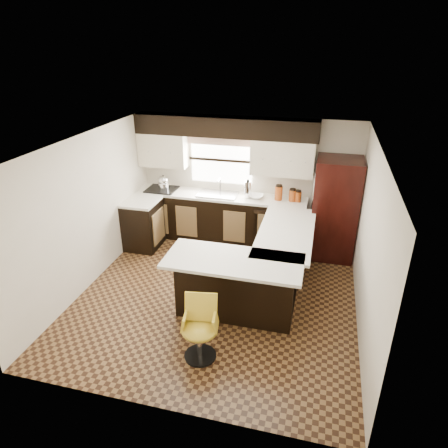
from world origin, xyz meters
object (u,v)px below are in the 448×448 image
(peninsula_return, at_px, (236,287))
(refrigerator, at_px, (335,209))
(peninsula_long, at_px, (281,258))
(bar_chair, at_px, (200,330))

(peninsula_return, relative_size, refrigerator, 0.90)
(peninsula_long, height_order, bar_chair, peninsula_long)
(peninsula_return, bearing_deg, bar_chair, -103.40)
(peninsula_return, xyz_separation_m, bar_chair, (-0.24, -0.99, -0.03))
(peninsula_return, height_order, bar_chair, peninsula_return)
(peninsula_return, relative_size, bar_chair, 1.98)
(refrigerator, bearing_deg, peninsula_return, -121.39)
(refrigerator, bearing_deg, peninsula_long, -123.80)
(peninsula_return, distance_m, bar_chair, 1.02)
(peninsula_long, bearing_deg, refrigerator, 56.20)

